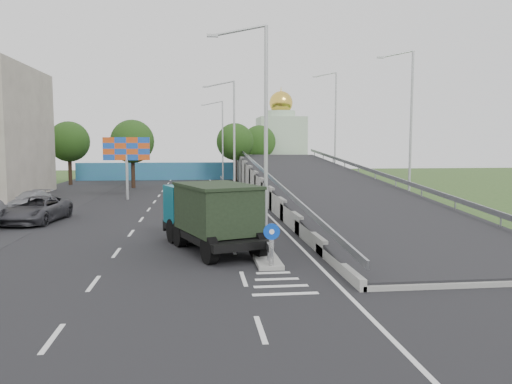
{
  "coord_description": "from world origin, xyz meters",
  "views": [
    {
      "loc": [
        -2.8,
        -16.68,
        4.93
      ],
      "look_at": [
        0.46,
        11.31,
        2.2
      ],
      "focal_mm": 35.0,
      "sensor_mm": 36.0,
      "label": 1
    }
  ],
  "objects": [
    {
      "name": "sign_bollard",
      "position": [
        0.0,
        2.17,
        1.03
      ],
      "size": [
        0.64,
        0.23,
        1.67
      ],
      "color": "black",
      "rests_on": "median"
    },
    {
      "name": "church",
      "position": [
        10.0,
        60.0,
        5.31
      ],
      "size": [
        7.0,
        7.0,
        13.8
      ],
      "color": "#B2CCAD",
      "rests_on": "ground"
    },
    {
      "name": "median_guardrail",
      "position": [
        0.0,
        24.0,
        0.75
      ],
      "size": [
        0.09,
        44.0,
        0.71
      ],
      "color": "gray",
      "rests_on": "median"
    },
    {
      "name": "overpass_ramp",
      "position": [
        7.5,
        24.0,
        1.75
      ],
      "size": [
        10.0,
        50.0,
        3.5
      ],
      "color": "gray",
      "rests_on": "ground"
    },
    {
      "name": "road_surface",
      "position": [
        -3.0,
        20.0,
        0.0
      ],
      "size": [
        26.0,
        90.0,
        0.04
      ],
      "primitive_type": "cube",
      "color": "black",
      "rests_on": "ground"
    },
    {
      "name": "blue_wall",
      "position": [
        -4.0,
        52.0,
        1.2
      ],
      "size": [
        30.0,
        0.5,
        2.4
      ],
      "primitive_type": "cube",
      "color": "teal",
      "rests_on": "ground"
    },
    {
      "name": "tree_left_mid",
      "position": [
        -10.0,
        40.0,
        5.18
      ],
      "size": [
        4.8,
        4.8,
        7.6
      ],
      "color": "black",
      "rests_on": "ground"
    },
    {
      "name": "parked_car_c",
      "position": [
        -12.91,
        15.66,
        0.82
      ],
      "size": [
        3.43,
        6.17,
        1.63
      ],
      "primitive_type": "imported",
      "rotation": [
        0.0,
        0.0,
        -0.13
      ],
      "color": "#36363C",
      "rests_on": "ground"
    },
    {
      "name": "tree_median_far",
      "position": [
        2.0,
        48.0,
        5.18
      ],
      "size": [
        4.8,
        4.8,
        7.6
      ],
      "color": "black",
      "rests_on": "ground"
    },
    {
      "name": "parking_strip",
      "position": [
        -16.0,
        20.0,
        0.0
      ],
      "size": [
        8.0,
        90.0,
        0.05
      ],
      "primitive_type": "cube",
      "color": "black",
      "rests_on": "ground"
    },
    {
      "name": "dump_truck",
      "position": [
        -2.27,
        6.43,
        1.73
      ],
      "size": [
        4.83,
        7.55,
        3.13
      ],
      "rotation": [
        0.0,
        0.0,
        0.35
      ],
      "color": "black",
      "rests_on": "ground"
    },
    {
      "name": "median",
      "position": [
        0.0,
        24.0,
        0.1
      ],
      "size": [
        1.0,
        44.0,
        0.2
      ],
      "primitive_type": "cube",
      "color": "gray",
      "rests_on": "ground"
    },
    {
      "name": "parked_car_d",
      "position": [
        -15.49,
        22.71,
        0.67
      ],
      "size": [
        2.48,
        4.81,
        1.33
      ],
      "primitive_type": "imported",
      "rotation": [
        0.0,
        0.0,
        -0.14
      ],
      "color": "#96969E",
      "rests_on": "ground"
    },
    {
      "name": "lamp_post_far",
      "position": [
        0.11,
        46.0,
        5.81
      ],
      "size": [
        2.74,
        0.18,
        10.08
      ],
      "color": "#B2B5B7",
      "rests_on": "median"
    },
    {
      "name": "tree_ramp_far",
      "position": [
        6.0,
        55.0,
        5.18
      ],
      "size": [
        4.8,
        4.8,
        7.6
      ],
      "color": "black",
      "rests_on": "ground"
    },
    {
      "name": "tree_left_far",
      "position": [
        -18.0,
        45.0,
        5.18
      ],
      "size": [
        4.8,
        4.8,
        7.6
      ],
      "color": "black",
      "rests_on": "ground"
    },
    {
      "name": "billboard",
      "position": [
        -9.0,
        28.0,
        4.19
      ],
      "size": [
        4.0,
        0.24,
        5.5
      ],
      "color": "#B2B5B7",
      "rests_on": "ground"
    },
    {
      "name": "lamp_post_mid",
      "position": [
        0.11,
        26.0,
        5.81
      ],
      "size": [
        2.74,
        0.18,
        10.08
      ],
      "color": "#B2B5B7",
      "rests_on": "median"
    },
    {
      "name": "lamp_post_near",
      "position": [
        0.11,
        6.0,
        5.81
      ],
      "size": [
        2.74,
        0.18,
        10.08
      ],
      "color": "#B2B5B7",
      "rests_on": "median"
    },
    {
      "name": "ground",
      "position": [
        0.0,
        0.0,
        0.0
      ],
      "size": [
        160.0,
        160.0,
        0.0
      ],
      "primitive_type": "plane",
      "color": "#2D4C1E",
      "rests_on": "ground"
    }
  ]
}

